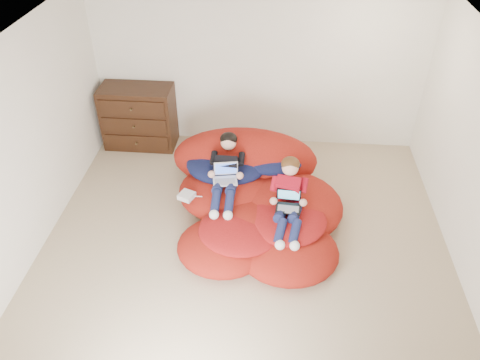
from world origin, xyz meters
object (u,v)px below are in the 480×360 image
object	(u,v)px
beanbag_pile	(254,196)
younger_boy	(289,195)
laptop_black	(288,202)
dresser	(139,117)
older_boy	(226,168)
laptop_white	(225,175)

from	to	relation	value
beanbag_pile	younger_boy	xyz separation A→B (m)	(0.44, -0.40, 0.36)
younger_boy	laptop_black	world-z (taller)	younger_boy
dresser	older_boy	world-z (taller)	dresser
older_boy	younger_boy	bearing A→B (deg)	-30.08
dresser	older_boy	distance (m)	2.15
beanbag_pile	younger_boy	distance (m)	0.70
beanbag_pile	laptop_black	distance (m)	0.68
older_boy	dresser	bearing A→B (deg)	136.29
younger_boy	beanbag_pile	bearing A→B (deg)	137.63
beanbag_pile	older_boy	size ratio (longest dim) A/B	2.20
dresser	beanbag_pile	size ratio (longest dim) A/B	0.45
dresser	laptop_white	distance (m)	2.23
laptop_white	laptop_black	distance (m)	0.89
younger_boy	laptop_white	bearing A→B (deg)	156.31
younger_boy	laptop_black	distance (m)	0.09
older_boy	younger_boy	distance (m)	0.93
beanbag_pile	laptop_black	world-z (taller)	beanbag_pile
younger_boy	laptop_white	world-z (taller)	younger_boy
dresser	beanbag_pile	xyz separation A→B (m)	(1.91, -1.55, -0.22)
dresser	beanbag_pile	distance (m)	2.47
older_boy	laptop_white	xyz separation A→B (m)	(-0.00, -0.11, -0.03)
laptop_white	laptop_black	world-z (taller)	laptop_white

